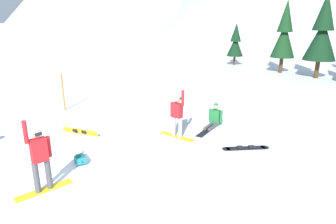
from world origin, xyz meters
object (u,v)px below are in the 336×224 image
(loose_snowboard_near_left, at_px, (80,131))
(pine_tree_tall, at_px, (322,33))
(snowboarder_foreground, at_px, (40,158))
(backpack_teal, at_px, (80,159))
(snowboarder_midground, at_px, (177,115))
(pine_tree_broad, at_px, (236,42))
(loose_snowboard_far_spare, at_px, (246,148))
(pine_tree_leaning, at_px, (284,34))
(snowboarder_background, at_px, (214,118))
(trail_marker_pole, at_px, (63,92))

(loose_snowboard_near_left, distance_m, pine_tree_tall, 20.08)
(loose_snowboard_near_left, bearing_deg, snowboarder_foreground, -69.37)
(pine_tree_tall, bearing_deg, backpack_teal, -116.93)
(snowboarder_midground, height_order, pine_tree_broad, pine_tree_broad)
(snowboarder_midground, bearing_deg, pine_tree_tall, 65.29)
(snowboarder_foreground, distance_m, snowboarder_midground, 5.39)
(loose_snowboard_far_spare, height_order, pine_tree_leaning, pine_tree_leaning)
(loose_snowboard_near_left, bearing_deg, loose_snowboard_far_spare, 6.03)
(pine_tree_broad, distance_m, pine_tree_tall, 8.94)
(pine_tree_broad, height_order, pine_tree_tall, pine_tree_tall)
(snowboarder_foreground, distance_m, pine_tree_tall, 22.60)
(pine_tree_tall, bearing_deg, pine_tree_broad, 142.56)
(snowboarder_midground, distance_m, loose_snowboard_far_spare, 2.85)
(loose_snowboard_far_spare, bearing_deg, pine_tree_tall, 74.31)
(snowboarder_background, relative_size, pine_tree_broad, 0.44)
(pine_tree_broad, xyz_separation_m, pine_tree_leaning, (4.39, -3.58, 1.05))
(snowboarder_background, distance_m, loose_snowboard_near_left, 5.68)
(trail_marker_pole, xyz_separation_m, pine_tree_leaning, (11.06, 15.54, 2.40))
(loose_snowboard_near_left, distance_m, pine_tree_leaning, 20.34)
(snowboarder_background, bearing_deg, loose_snowboard_far_spare, -53.20)
(loose_snowboard_near_left, bearing_deg, snowboarder_background, 28.47)
(trail_marker_pole, bearing_deg, pine_tree_tall, 45.09)
(snowboarder_midground, xyz_separation_m, trail_marker_pole, (-6.57, 1.76, 0.03))
(snowboarder_background, distance_m, pine_tree_tall, 15.35)
(snowboarder_midground, relative_size, loose_snowboard_near_left, 1.14)
(trail_marker_pole, relative_size, pine_tree_broad, 0.45)
(loose_snowboard_near_left, bearing_deg, pine_tree_broad, 79.85)
(snowboarder_midground, height_order, loose_snowboard_near_left, snowboarder_midground)
(pine_tree_leaning, bearing_deg, loose_snowboard_far_spare, -95.84)
(loose_snowboard_near_left, xyz_separation_m, trail_marker_pole, (-2.76, 2.75, 0.80))
(backpack_teal, bearing_deg, snowboarder_foreground, -90.32)
(snowboarder_midground, relative_size, snowboarder_background, 1.04)
(snowboarder_background, xyz_separation_m, pine_tree_broad, (-1.08, 19.16, 1.94))
(trail_marker_pole, distance_m, pine_tree_leaning, 19.22)
(backpack_teal, relative_size, pine_tree_leaning, 0.09)
(snowboarder_foreground, xyz_separation_m, pine_tree_leaning, (6.85, 22.15, 2.36))
(snowboarder_midground, height_order, pine_tree_leaning, pine_tree_leaning)
(loose_snowboard_near_left, bearing_deg, backpack_teal, -55.94)
(snowboarder_foreground, height_order, snowboarder_midground, snowboarder_foreground)
(backpack_teal, bearing_deg, loose_snowboard_near_left, 124.06)
(trail_marker_pole, distance_m, pine_tree_broad, 20.30)
(pine_tree_tall, bearing_deg, pine_tree_leaning, 145.75)
(trail_marker_pole, bearing_deg, snowboarder_foreground, -57.49)
(pine_tree_leaning, bearing_deg, snowboarder_background, -101.99)
(snowboarder_midground, relative_size, pine_tree_leaning, 0.32)
(backpack_teal, bearing_deg, pine_tree_broad, 84.17)
(loose_snowboard_far_spare, height_order, trail_marker_pole, trail_marker_pole)
(snowboarder_background, height_order, pine_tree_tall, pine_tree_tall)
(snowboarder_foreground, bearing_deg, pine_tree_broad, 84.53)
(snowboarder_foreground, bearing_deg, loose_snowboard_near_left, 110.63)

